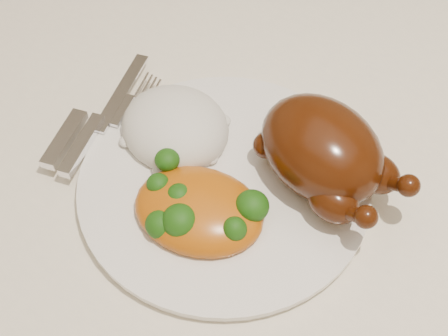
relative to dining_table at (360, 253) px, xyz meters
The scene contains 7 objects.
dining_table is the anchor object (origin of this frame).
tablecloth 0.07m from the dining_table, ahead, with size 1.73×1.03×0.18m.
dinner_plate 0.18m from the dining_table, 147.71° to the right, with size 0.27×0.27×0.01m, color white.
roast_chicken 0.16m from the dining_table, 159.44° to the right, with size 0.16×0.12×0.08m.
rice_mound 0.24m from the dining_table, 162.51° to the right, with size 0.12×0.11×0.06m.
mac_and_cheese 0.21m from the dining_table, 133.27° to the right, with size 0.14×0.12×0.05m.
cutlery 0.31m from the dining_table, 158.14° to the right, with size 0.06×0.17×0.01m.
Camera 1 is at (0.08, -0.35, 1.25)m, focal length 50.00 mm.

